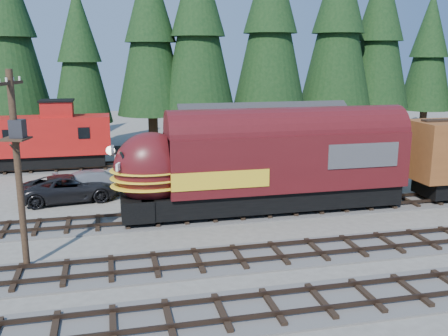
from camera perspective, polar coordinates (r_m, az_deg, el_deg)
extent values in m
plane|color=#6B665B|center=(25.70, 13.69, -7.20)|extent=(120.00, 120.00, 0.00)
cube|color=#4C4947|center=(40.40, -11.14, 0.24)|extent=(32.00, 3.20, 0.08)
cube|color=#38281E|center=(39.65, -11.12, 0.32)|extent=(32.00, 0.08, 0.16)
cube|color=#38281E|center=(41.06, -11.20, 0.74)|extent=(32.00, 0.08, 0.16)
cube|color=gold|center=(34.57, 6.04, 1.14)|extent=(12.00, 6.00, 3.40)
cube|color=yellow|center=(34.17, 6.14, 5.12)|extent=(11.88, 3.30, 1.44)
cube|color=white|center=(32.04, -3.60, 1.17)|extent=(0.06, 2.40, 0.60)
cone|color=black|center=(49.69, -23.50, 14.54)|extent=(6.75, 6.75, 15.37)
cone|color=black|center=(47.06, -16.21, 12.38)|extent=(5.32, 5.32, 12.12)
cone|color=black|center=(47.28, -8.43, 15.00)|extent=(6.46, 6.46, 14.72)
cone|color=black|center=(46.53, -3.00, 15.84)|extent=(6.80, 6.80, 15.50)
cone|color=black|center=(48.64, 5.32, 16.12)|extent=(7.04, 7.04, 16.03)
cone|color=black|center=(51.88, 12.94, 15.75)|extent=(7.10, 7.10, 16.16)
cone|color=black|center=(54.92, 17.35, 14.55)|extent=(6.65, 6.65, 15.14)
cone|color=black|center=(59.54, 22.38, 12.30)|extent=(5.57, 5.57, 12.70)
cube|color=black|center=(28.00, 5.52, -3.31)|extent=(14.57, 2.61, 1.12)
cube|color=#4F1215|center=(27.77, 7.21, 0.96)|extent=(13.29, 3.07, 3.07)
ellipsoid|color=#4F1215|center=(26.18, -8.31, -0.02)|extent=(3.89, 3.01, 3.78)
cube|color=#38383A|center=(29.22, 14.21, 1.97)|extent=(4.09, 3.13, 1.33)
sphere|color=white|center=(25.89, -12.85, 1.97)|extent=(0.45, 0.45, 0.45)
cube|color=black|center=(40.49, -19.48, 0.88)|extent=(8.55, 2.20, 0.95)
cube|color=#B11512|center=(40.17, -19.68, 3.53)|extent=(9.50, 2.75, 2.85)
cube|color=#B11512|center=(39.82, -18.53, 6.44)|extent=(2.28, 2.09, 1.14)
cylinder|color=black|center=(21.48, -22.45, -0.47)|extent=(0.27, 0.27, 8.11)
cube|color=#473321|center=(21.02, -23.26, 8.90)|extent=(0.67, 1.93, 0.13)
cube|color=black|center=(21.24, -22.75, 3.09)|extent=(1.23, 1.23, 0.07)
cube|color=#333338|center=(21.16, -22.49, 4.19)|extent=(0.65, 0.59, 0.72)
imported|color=black|center=(31.50, -17.14, -2.20)|extent=(6.02, 3.35, 1.59)
imported|color=#9FA1A6|center=(32.42, -14.06, -1.60)|extent=(5.81, 3.32, 1.59)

